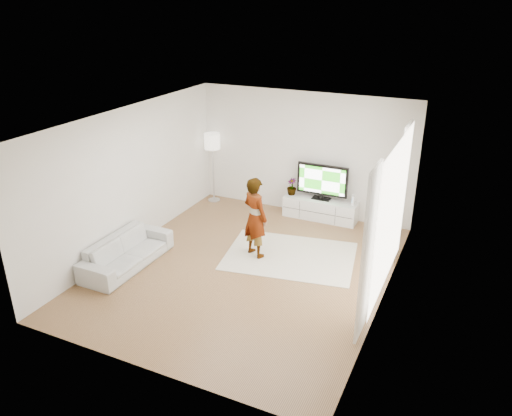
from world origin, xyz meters
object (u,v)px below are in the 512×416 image
at_px(rug, 290,256).
at_px(sofa, 127,252).
at_px(television, 322,181).
at_px(floor_lamp, 212,144).
at_px(player, 255,217).
at_px(media_console, 320,209).

distance_m(rug, sofa, 3.11).
bearing_deg(television, sofa, -125.89).
relative_size(television, rug, 0.47).
bearing_deg(rug, television, 90.98).
height_order(rug, sofa, sofa).
xyz_separation_m(rug, floor_lamp, (-2.76, 1.90, 1.43)).
bearing_deg(player, media_console, -81.04).
height_order(television, sofa, television).
xyz_separation_m(media_console, television, (-0.00, 0.03, 0.67)).
height_order(player, sofa, player).
height_order(player, floor_lamp, floor_lamp).
relative_size(media_console, floor_lamp, 0.99).
relative_size(media_console, rug, 0.68).
xyz_separation_m(media_console, sofa, (-2.61, -3.58, 0.05)).
relative_size(television, sofa, 0.59).
height_order(television, player, player).
xyz_separation_m(rug, player, (-0.64, -0.24, 0.80)).
relative_size(player, floor_lamp, 0.94).
xyz_separation_m(sofa, floor_lamp, (-0.12, 3.51, 1.15)).
xyz_separation_m(television, rug, (0.03, -1.99, -0.90)).
height_order(sofa, floor_lamp, floor_lamp).
bearing_deg(floor_lamp, television, 1.94).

